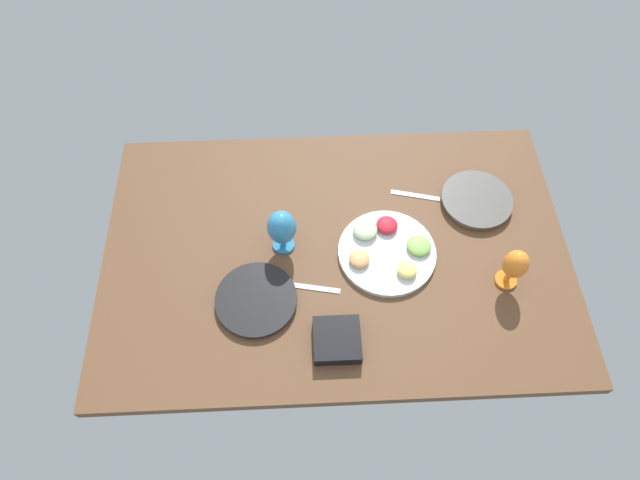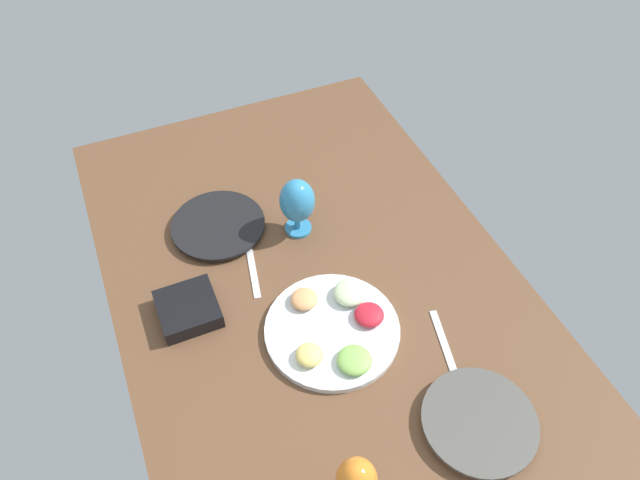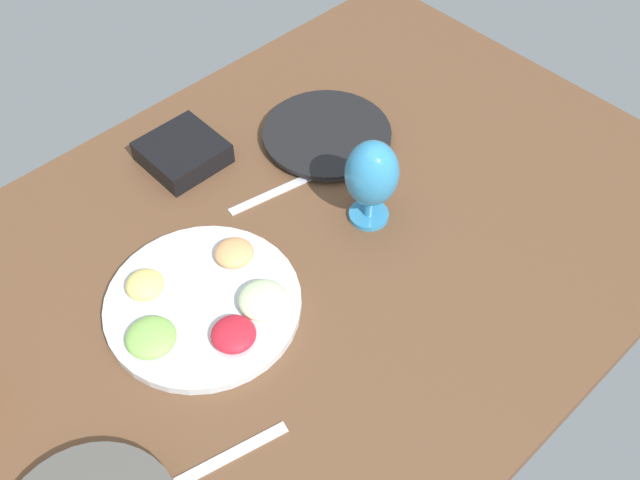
{
  "view_description": "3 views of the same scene",
  "coord_description": "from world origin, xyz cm",
  "px_view_note": "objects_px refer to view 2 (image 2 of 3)",
  "views": [
    {
      "loc": [
        -9.75,
        -93.17,
        160.74
      ],
      "look_at": [
        -5.54,
        0.96,
        5.45
      ],
      "focal_mm": 30.29,
      "sensor_mm": 36.0,
      "label": 1
    },
    {
      "loc": [
        89.55,
        -36.26,
        126.45
      ],
      "look_at": [
        -7.46,
        4.97,
        5.45
      ],
      "focal_mm": 33.44,
      "sensor_mm": 36.0,
      "label": 2
    },
    {
      "loc": [
        51.62,
        63.12,
        103.61
      ],
      "look_at": [
        -4.34,
        3.89,
        5.45
      ],
      "focal_mm": 41.11,
      "sensor_mm": 36.0,
      "label": 3
    }
  ],
  "objects_px": {
    "dinner_plate_right": "(479,422)",
    "fruit_platter": "(335,327)",
    "hurricane_glass_blue": "(297,202)",
    "square_bowl_black": "(188,308)",
    "dinner_plate_left": "(218,226)"
  },
  "relations": [
    {
      "from": "dinner_plate_left",
      "to": "dinner_plate_right",
      "type": "distance_m",
      "value": 0.87
    },
    {
      "from": "hurricane_glass_blue",
      "to": "square_bowl_black",
      "type": "distance_m",
      "value": 0.41
    },
    {
      "from": "fruit_platter",
      "to": "square_bowl_black",
      "type": "bearing_deg",
      "value": -120.78
    },
    {
      "from": "dinner_plate_left",
      "to": "hurricane_glass_blue",
      "type": "relative_size",
      "value": 1.47
    },
    {
      "from": "fruit_platter",
      "to": "hurricane_glass_blue",
      "type": "xyz_separation_m",
      "value": [
        -0.35,
        0.04,
        0.09
      ]
    },
    {
      "from": "dinner_plate_right",
      "to": "fruit_platter",
      "type": "xyz_separation_m",
      "value": [
        -0.35,
        -0.19,
        0.0
      ]
    },
    {
      "from": "square_bowl_black",
      "to": "hurricane_glass_blue",
      "type": "bearing_deg",
      "value": 114.19
    },
    {
      "from": "dinner_plate_left",
      "to": "fruit_platter",
      "type": "height_order",
      "value": "fruit_platter"
    },
    {
      "from": "fruit_platter",
      "to": "square_bowl_black",
      "type": "distance_m",
      "value": 0.37
    },
    {
      "from": "dinner_plate_right",
      "to": "square_bowl_black",
      "type": "distance_m",
      "value": 0.74
    },
    {
      "from": "dinner_plate_right",
      "to": "fruit_platter",
      "type": "height_order",
      "value": "fruit_platter"
    },
    {
      "from": "hurricane_glass_blue",
      "to": "square_bowl_black",
      "type": "xyz_separation_m",
      "value": [
        0.16,
        -0.36,
        -0.08
      ]
    },
    {
      "from": "fruit_platter",
      "to": "square_bowl_black",
      "type": "relative_size",
      "value": 2.29
    },
    {
      "from": "hurricane_glass_blue",
      "to": "fruit_platter",
      "type": "bearing_deg",
      "value": -6.96
    },
    {
      "from": "square_bowl_black",
      "to": "fruit_platter",
      "type": "bearing_deg",
      "value": 59.22
    }
  ]
}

